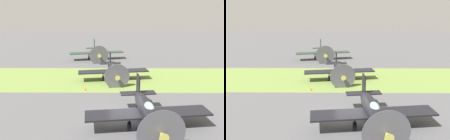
{
  "view_description": "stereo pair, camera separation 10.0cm",
  "coord_description": "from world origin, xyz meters",
  "views": [
    {
      "loc": [
        0.97,
        17.9,
        9.68
      ],
      "look_at": [
        1.15,
        -11.39,
        1.36
      ],
      "focal_mm": 35.02,
      "sensor_mm": 36.0,
      "label": 1
    },
    {
      "loc": [
        0.87,
        17.9,
        9.68
      ],
      "look_at": [
        1.15,
        -11.39,
        1.36
      ],
      "focal_mm": 35.02,
      "sensor_mm": 36.0,
      "label": 2
    }
  ],
  "objects": [
    {
      "name": "airplane_lead",
      "position": [
        -1.86,
        1.41,
        1.55
      ],
      "size": [
        10.46,
        8.3,
        3.71
      ],
      "rotation": [
        0.0,
        0.0,
        0.12
      ],
      "color": "black",
      "rests_on": "ground"
    },
    {
      "name": "ground_plane",
      "position": [
        0.0,
        0.0,
        0.0
      ],
      "size": [
        160.0,
        160.0,
        0.0
      ],
      "primitive_type": "plane",
      "color": "#515154"
    },
    {
      "name": "runway_marker_cone",
      "position": [
        4.45,
        -6.98,
        0.22
      ],
      "size": [
        0.36,
        0.36,
        0.44
      ],
      "primitive_type": "cone",
      "color": "orange",
      "rests_on": "ground"
    },
    {
      "name": "grass_verge",
      "position": [
        0.0,
        -11.77,
        0.0
      ],
      "size": [
        120.0,
        11.0,
        0.01
      ],
      "primitive_type": "cube",
      "color": "olive",
      "rests_on": "ground"
    },
    {
      "name": "airplane_wingman",
      "position": [
        0.98,
        -11.27,
        1.45
      ],
      "size": [
        9.77,
        7.76,
        3.46
      ],
      "rotation": [
        0.0,
        0.0,
        0.14
      ],
      "color": "black",
      "rests_on": "ground"
    },
    {
      "name": "airplane_trail",
      "position": [
        4.24,
        -23.84,
        1.55
      ],
      "size": [
        10.44,
        8.33,
        3.69
      ],
      "rotation": [
        0.0,
        0.0,
        0.2
      ],
      "color": "#233D28",
      "rests_on": "ground"
    }
  ]
}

